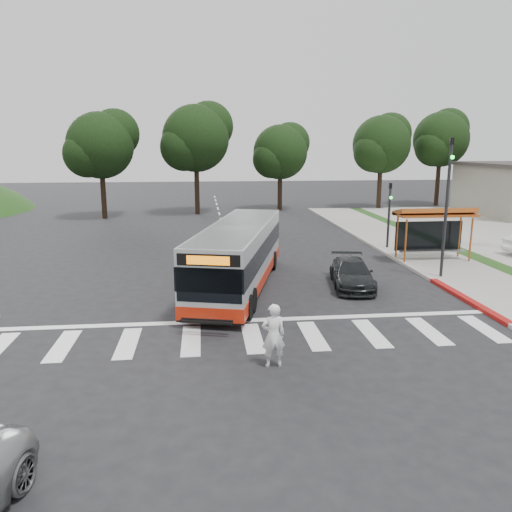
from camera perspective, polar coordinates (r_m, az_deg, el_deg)
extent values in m
plane|color=black|center=(21.21, -1.73, -4.37)|extent=(140.00, 140.00, 0.00)
cube|color=gray|center=(31.49, 17.44, 0.74)|extent=(4.00, 40.00, 0.12)
cube|color=#9E9991|center=(30.75, 14.03, 0.70)|extent=(0.30, 40.00, 0.15)
cube|color=maroon|center=(21.92, 22.96, -4.61)|extent=(0.32, 6.00, 0.15)
cube|color=silver|center=(16.50, -0.37, -9.34)|extent=(18.00, 2.60, 0.01)
cylinder|color=#A74F1B|center=(27.24, 16.73, 1.63)|extent=(0.10, 0.10, 2.30)
cylinder|color=#A74F1B|center=(28.82, 23.34, 1.70)|extent=(0.10, 0.10, 2.30)
cylinder|color=#A74F1B|center=(28.33, 15.80, 2.09)|extent=(0.10, 0.10, 2.30)
cylinder|color=#A74F1B|center=(29.86, 22.23, 2.14)|extent=(0.10, 0.10, 2.30)
cube|color=#A74F1B|center=(28.32, 19.80, 4.48)|extent=(4.20, 1.60, 0.12)
cube|color=#A74F1B|center=(28.35, 19.77, 4.80)|extent=(4.20, 1.32, 0.51)
cube|color=black|center=(29.04, 19.11, 2.21)|extent=(3.80, 0.06, 1.60)
cube|color=gray|center=(28.64, 19.50, 0.52)|extent=(3.60, 0.40, 0.08)
cylinder|color=black|center=(24.60, 20.90, 4.90)|extent=(0.14, 0.14, 6.50)
imported|color=black|center=(24.43, 21.41, 11.30)|extent=(0.16, 0.20, 1.00)
sphere|color=#19E533|center=(24.27, 21.54, 10.46)|extent=(0.18, 0.18, 0.18)
cylinder|color=black|center=(31.10, 14.94, 4.39)|extent=(0.14, 0.14, 4.00)
imported|color=black|center=(30.94, 15.09, 7.14)|extent=(0.16, 0.20, 1.00)
sphere|color=#19E533|center=(30.80, 15.18, 6.45)|extent=(0.18, 0.18, 0.18)
cylinder|color=black|center=(51.47, 13.92, 7.81)|extent=(0.44, 0.44, 4.40)
sphere|color=black|center=(51.33, 14.16, 12.26)|extent=(5.60, 5.60, 5.60)
sphere|color=black|center=(52.52, 15.07, 13.30)|extent=(4.20, 4.20, 4.20)
sphere|color=black|center=(50.35, 13.32, 11.50)|extent=(3.92, 3.92, 3.92)
cylinder|color=black|center=(56.04, 20.03, 7.90)|extent=(0.44, 0.44, 4.84)
sphere|color=black|center=(55.92, 20.37, 12.39)|extent=(5.60, 5.60, 5.60)
sphere|color=black|center=(57.19, 21.11, 13.42)|extent=(4.20, 4.20, 4.20)
sphere|color=black|center=(54.86, 19.70, 11.64)|extent=(3.92, 3.92, 3.92)
cylinder|color=black|center=(46.39, -6.76, 7.76)|extent=(0.44, 0.44, 4.84)
sphere|color=black|center=(46.25, -6.91, 13.20)|extent=(6.00, 6.00, 6.00)
sphere|color=black|center=(47.18, -5.42, 14.55)|extent=(4.50, 4.50, 4.50)
sphere|color=black|center=(45.52, -8.24, 12.21)|extent=(4.20, 4.20, 4.20)
cylinder|color=black|center=(49.00, 2.74, 7.56)|extent=(0.44, 0.44, 3.96)
sphere|color=black|center=(48.83, 2.79, 11.77)|extent=(5.20, 5.20, 5.20)
sphere|color=black|center=(49.77, 3.87, 12.81)|extent=(3.90, 3.90, 3.90)
sphere|color=black|center=(48.07, 1.81, 11.02)|extent=(3.64, 3.64, 3.64)
cylinder|color=black|center=(45.22, -17.04, 6.91)|extent=(0.44, 0.44, 4.40)
sphere|color=black|center=(45.05, -17.37, 11.97)|extent=(5.60, 5.60, 5.60)
sphere|color=black|center=(45.69, -15.83, 13.32)|extent=(4.20, 4.20, 4.20)
sphere|color=black|center=(44.56, -18.74, 10.98)|extent=(3.92, 3.92, 3.92)
imported|color=white|center=(14.19, 2.00, -9.07)|extent=(0.71, 0.49, 1.85)
imported|color=black|center=(22.53, 10.90, -1.97)|extent=(2.35, 4.41, 1.22)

